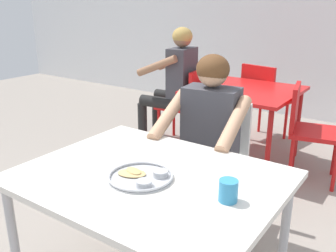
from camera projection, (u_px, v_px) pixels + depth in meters
name	position (u px, v px, depth m)	size (l,w,h in m)	color
table_foreground	(150.00, 189.00, 1.71)	(1.16, 0.91, 0.75)	silver
thali_tray	(142.00, 176.00, 1.64)	(0.29, 0.29, 0.03)	#B7BABF
drinking_cup	(228.00, 190.00, 1.45)	(0.08, 0.08, 0.09)	#338CBF
chair_foreground	(217.00, 155.00, 2.55)	(0.45, 0.45, 0.85)	silver
diner_foreground	(205.00, 134.00, 2.29)	(0.54, 0.59, 1.19)	#363636
table_background_red	(244.00, 97.00, 3.49)	(0.94, 0.93, 0.72)	red
chair_red_left	(188.00, 101.00, 3.94)	(0.48, 0.49, 0.83)	red
chair_red_right	(308.00, 126.00, 3.16)	(0.50, 0.50, 0.83)	red
chair_red_far	(262.00, 97.00, 4.04)	(0.50, 0.50, 0.86)	red
patron_background	(174.00, 77.00, 3.87)	(0.58, 0.53, 1.25)	black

